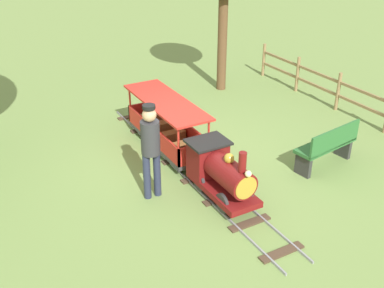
{
  "coord_description": "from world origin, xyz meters",
  "views": [
    {
      "loc": [
        3.49,
        6.54,
        4.26
      ],
      "look_at": [
        0.0,
        0.3,
        0.55
      ],
      "focal_mm": 43.05,
      "sensor_mm": 36.0,
      "label": 1
    }
  ],
  "objects": [
    {
      "name": "ground_plane",
      "position": [
        0.0,
        0.0,
        0.0
      ],
      "size": [
        60.0,
        60.0,
        0.0
      ],
      "primitive_type": "plane",
      "color": "#75934C"
    },
    {
      "name": "track",
      "position": [
        0.0,
        0.18,
        0.02
      ],
      "size": [
        0.7,
        6.05,
        0.04
      ],
      "color": "gray",
      "rests_on": "ground_plane"
    },
    {
      "name": "locomotive",
      "position": [
        0.0,
        1.22,
        0.49
      ],
      "size": [
        0.66,
        1.44,
        1.06
      ],
      "color": "maroon",
      "rests_on": "ground_plane"
    },
    {
      "name": "passenger_car",
      "position": [
        0.0,
        -0.72,
        0.42
      ],
      "size": [
        0.76,
        2.35,
        0.97
      ],
      "color": "#3F3F3F",
      "rests_on": "ground_plane"
    },
    {
      "name": "conductor_person",
      "position": [
        0.95,
        0.68,
        0.96
      ],
      "size": [
        0.3,
        0.3,
        1.62
      ],
      "color": "#282D47",
      "rests_on": "ground_plane"
    },
    {
      "name": "park_bench",
      "position": [
        -2.22,
        1.33,
        0.42
      ],
      "size": [
        1.34,
        0.58,
        0.82
      ],
      "color": "#2D6B33",
      "rests_on": "ground_plane"
    },
    {
      "name": "fence_section",
      "position": [
        -4.32,
        0.18,
        0.48
      ],
      "size": [
        0.08,
        7.13,
        0.9
      ],
      "color": "#93754C",
      "rests_on": "ground_plane"
    }
  ]
}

